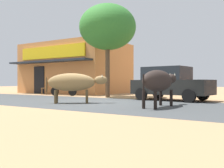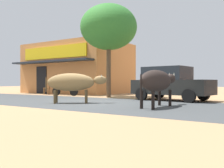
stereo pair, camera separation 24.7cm
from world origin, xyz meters
The scene contains 9 objects.
ground centered at (0.00, 0.00, 0.00)m, with size 80.00×80.00×0.00m, color tan.
asphalt_road centered at (0.00, 0.00, 0.00)m, with size 72.00×5.80×0.00m, color #404445.
storefront_left_cafe centered at (-7.14, 7.42, 2.00)m, with size 7.96×6.38×3.99m.
roadside_tree centered at (-1.61, 3.85, 4.16)m, with size 3.39×3.39×5.54m.
parked_hatchback_car centered at (2.52, 3.18, 0.84)m, with size 3.90×2.23×1.64m.
parked_motorcycle centered at (-4.70, 3.38, 0.46)m, with size 1.81×0.54×1.03m.
cow_near_brown centered at (-0.36, -0.69, 0.88)m, with size 2.27×1.91×1.27m.
cow_far_dark centered at (3.34, -0.33, 0.93)m, with size 0.66×2.80×1.32m.
cafe_chair_near_tree centered at (-7.00, 3.94, 0.51)m, with size 0.62×0.62×0.92m.
Camera 1 is at (6.79, -8.88, 0.90)m, focal length 40.84 mm.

